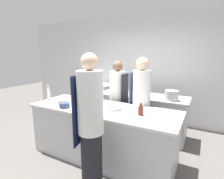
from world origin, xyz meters
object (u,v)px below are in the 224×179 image
chef_at_stove (118,101)px  bottle_wine (141,110)px  bottle_olive_oil (48,94)px  bowl_ceramic_blue (62,101)px  oven_range (99,100)px  chef_at_pass_far (141,104)px  cup (83,98)px  bowl_prep_small (114,108)px  bottle_vinegar (77,93)px  chef_at_prep_near (91,126)px  stockpot (172,95)px  bowl_mixing_large (64,105)px

chef_at_stove → bottle_wine: chef_at_stove is taller
bottle_olive_oil → bowl_ceramic_blue: bearing=-5.7°
chef_at_stove → bottle_wine: bearing=46.4°
oven_range → chef_at_pass_far: size_ratio=0.55×
bottle_olive_oil → cup: 0.69m
chef_at_stove → bowl_prep_small: 0.79m
bowl_ceramic_blue → bowl_prep_small: bearing=5.9°
bottle_wine → bowl_prep_small: size_ratio=0.77×
bottle_wine → bowl_ceramic_blue: size_ratio=1.06×
bottle_vinegar → bowl_prep_small: bearing=-13.8°
chef_at_prep_near → bowl_prep_small: (-0.07, 0.75, 0.01)m
stockpot → bowl_ceramic_blue: bearing=-146.5°
bottle_olive_oil → bottle_vinegar: 0.56m
bowl_ceramic_blue → stockpot: size_ratio=0.65×
bottle_vinegar → bowl_prep_small: bottle_vinegar is taller
bottle_wine → cup: size_ratio=1.82×
bottle_olive_oil → cup: size_ratio=3.06×
chef_at_stove → cup: (-0.50, -0.50, 0.12)m
stockpot → oven_range: bearing=161.8°
chef_at_pass_far → cup: chef_at_pass_far is taller
chef_at_stove → cup: bearing=-43.6°
oven_range → bowl_ceramic_blue: bearing=-78.1°
bottle_vinegar → bowl_prep_small: (0.96, -0.24, -0.10)m
chef_at_pass_far → bowl_prep_small: size_ratio=7.49×
bowl_prep_small → bowl_ceramic_blue: same height
bottle_olive_oil → cup: bearing=25.7°
oven_range → chef_at_stove: chef_at_stove is taller
bowl_mixing_large → bottle_wine: bearing=11.8°
stockpot → bottle_olive_oil: bearing=-152.3°
bottle_vinegar → bottle_wine: (1.42, -0.28, -0.05)m
oven_range → bottle_wine: bottle_wine is taller
chef_at_prep_near → bottle_olive_oil: chef_at_prep_near is taller
bowl_prep_small → bottle_olive_oil: bearing=-177.2°
bottle_wine → stockpot: bearing=77.3°
bottle_olive_oil → cup: (0.62, 0.30, -0.07)m
chef_at_stove → bowl_ceramic_blue: size_ratio=9.81×
chef_at_stove → bottle_vinegar: bearing=-51.5°
bowl_prep_small → bowl_mixing_large: bearing=-158.8°
bottle_wine → bottle_olive_oil: bearing=-179.2°
oven_range → chef_at_pass_far: chef_at_pass_far is taller
bowl_prep_small → stockpot: (0.71, 1.05, 0.07)m
chef_at_stove → cup: size_ratio=16.78×
chef_at_prep_near → chef_at_stove: bearing=1.8°
bowl_prep_small → chef_at_prep_near: bearing=-84.8°
bottle_olive_oil → bottle_wine: size_ratio=1.68×
bowl_mixing_large → bowl_prep_small: size_ratio=0.74×
cup → stockpot: stockpot is taller
chef_at_pass_far → bottle_vinegar: size_ratio=5.56×
chef_at_prep_near → chef_at_stove: chef_at_prep_near is taller
bottle_olive_oil → bottle_vinegar: bearing=33.1°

